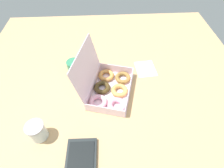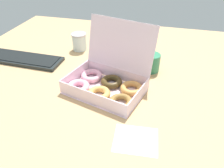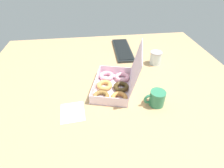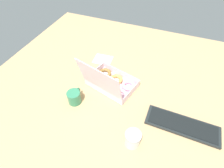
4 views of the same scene
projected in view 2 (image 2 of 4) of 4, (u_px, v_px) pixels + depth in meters
ground_plane at (111, 94)px, 98.02cm from camera, size 180.00×180.00×2.00cm
donut_box at (106, 83)px, 97.54cm from camera, size 39.26×35.32×28.02cm
keyboard at (24, 59)px, 121.03cm from camera, size 43.41×14.85×2.20cm
coffee_mug at (151, 63)px, 110.17cm from camera, size 8.74×12.39×9.02cm
glass_jar at (79, 42)px, 130.41cm from camera, size 8.82×8.82×10.05cm
paper_napkin at (136, 140)px, 75.08cm from camera, size 16.08×14.02×0.15cm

